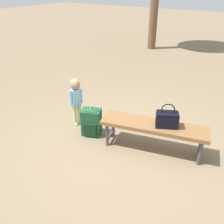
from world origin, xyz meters
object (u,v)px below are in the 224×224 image
at_px(handbag, 167,119).
at_px(backpack_large, 91,120).
at_px(child_standing, 76,95).
at_px(park_bench, 154,127).

distance_m(handbag, backpack_large, 1.28).
relative_size(child_standing, backpack_large, 1.66).
xyz_separation_m(park_bench, handbag, (-0.17, -0.04, 0.18)).
bearing_deg(park_bench, handbag, -165.45).
distance_m(park_bench, child_standing, 1.49).
bearing_deg(child_standing, handbag, -176.70).
bearing_deg(handbag, park_bench, 14.55).
relative_size(handbag, backpack_large, 0.70).
height_order(handbag, child_standing, child_standing).
xyz_separation_m(park_bench, child_standing, (1.48, 0.05, 0.19)).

